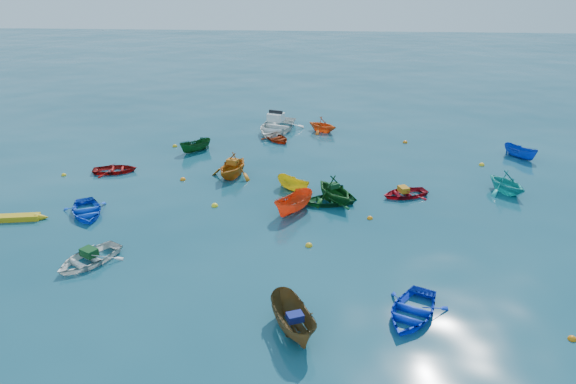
# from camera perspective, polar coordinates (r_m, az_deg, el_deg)

# --- Properties ---
(ground) EXTENTS (160.00, 160.00, 0.00)m
(ground) POSITION_cam_1_polar(r_m,az_deg,el_deg) (28.78, -0.67, -4.68)
(ground) COLOR #0A3A4C
(ground) RESTS_ON ground
(dinghy_blue_sw) EXTENTS (3.62, 4.03, 0.69)m
(dinghy_blue_sw) POSITION_cam_1_polar(r_m,az_deg,el_deg) (33.18, -19.75, -2.17)
(dinghy_blue_sw) COLOR blue
(dinghy_blue_sw) RESTS_ON ground
(dinghy_white_near) EXTENTS (3.74, 4.05, 0.69)m
(dinghy_white_near) POSITION_cam_1_polar(r_m,az_deg,el_deg) (28.22, -19.58, -6.78)
(dinghy_white_near) COLOR silver
(dinghy_white_near) RESTS_ON ground
(sampan_brown_mid) EXTENTS (2.48, 3.62, 1.31)m
(sampan_brown_mid) POSITION_cam_1_polar(r_m,az_deg,el_deg) (22.27, 0.57, -14.05)
(sampan_brown_mid) COLOR brown
(sampan_brown_mid) RESTS_ON ground
(dinghy_blue_se) EXTENTS (3.70, 4.18, 0.72)m
(dinghy_blue_se) POSITION_cam_1_polar(r_m,az_deg,el_deg) (23.62, 12.39, -12.22)
(dinghy_blue_se) COLOR #1034D1
(dinghy_blue_se) RESTS_ON ground
(dinghy_orange_w) EXTENTS (3.61, 3.89, 1.68)m
(dinghy_orange_w) POSITION_cam_1_polar(r_m,az_deg,el_deg) (36.66, -5.63, 1.59)
(dinghy_orange_w) COLOR #C96A12
(dinghy_orange_w) RESTS_ON ground
(sampan_yellow_mid) EXTENTS (2.53, 2.43, 0.99)m
(sampan_yellow_mid) POSITION_cam_1_polar(r_m,az_deg,el_deg) (34.28, 0.56, 0.12)
(sampan_yellow_mid) COLOR yellow
(sampan_yellow_mid) RESTS_ON ground
(dinghy_green_e) EXTENTS (3.37, 2.73, 0.62)m
(dinghy_green_e) POSITION_cam_1_polar(r_m,az_deg,el_deg) (32.67, 4.09, -1.16)
(dinghy_green_e) COLOR #14572B
(dinghy_green_e) RESTS_ON ground
(dinghy_cyan_se) EXTENTS (3.46, 3.61, 1.47)m
(dinghy_cyan_se) POSITION_cam_1_polar(r_m,az_deg,el_deg) (36.55, 21.19, -0.03)
(dinghy_cyan_se) COLOR #1BAAA4
(dinghy_cyan_se) RESTS_ON ground
(dinghy_red_nw) EXTENTS (3.21, 2.59, 0.59)m
(dinghy_red_nw) POSITION_cam_1_polar(r_m,az_deg,el_deg) (38.91, -17.13, 1.94)
(dinghy_red_nw) COLOR #9C0F0D
(dinghy_red_nw) RESTS_ON ground
(sampan_orange_n) EXTENTS (2.67, 3.23, 1.20)m
(sampan_orange_n) POSITION_cam_1_polar(r_m,az_deg,el_deg) (31.50, 0.61, -2.07)
(sampan_orange_n) COLOR #F54617
(sampan_orange_n) RESTS_ON ground
(dinghy_green_n) EXTENTS (4.01, 4.15, 1.67)m
(dinghy_green_n) POSITION_cam_1_polar(r_m,az_deg,el_deg) (32.94, 4.69, -0.97)
(dinghy_green_n) COLOR #135118
(dinghy_green_n) RESTS_ON ground
(dinghy_red_ne) EXTENTS (3.33, 2.88, 0.58)m
(dinghy_red_ne) POSITION_cam_1_polar(r_m,az_deg,el_deg) (34.28, 11.74, -0.40)
(dinghy_red_ne) COLOR #A60D1A
(dinghy_red_ne) RESTS_ON ground
(sampan_blue_far) EXTENTS (2.37, 2.67, 1.01)m
(sampan_blue_far) POSITION_cam_1_polar(r_m,az_deg,el_deg) (43.05, 22.45, 3.23)
(sampan_blue_far) COLOR #0D39AE
(sampan_blue_far) RESTS_ON ground
(dinghy_red_far) EXTENTS (3.12, 3.26, 0.55)m
(dinghy_red_far) POSITION_cam_1_polar(r_m,az_deg,el_deg) (43.52, -1.12, 5.25)
(dinghy_red_far) COLOR #9C2A0D
(dinghy_red_far) RESTS_ON ground
(dinghy_orange_far) EXTENTS (3.31, 3.20, 1.33)m
(dinghy_orange_far) POSITION_cam_1_polar(r_m,az_deg,el_deg) (45.82, 3.50, 6.15)
(dinghy_orange_far) COLOR orange
(dinghy_orange_far) RESTS_ON ground
(sampan_green_far) EXTENTS (2.51, 2.46, 0.99)m
(sampan_green_far) POSITION_cam_1_polar(r_m,az_deg,el_deg) (41.64, -9.33, 4.09)
(sampan_green_far) COLOR #0F4319
(sampan_green_far) RESTS_ON ground
(kayak_yellow) EXTENTS (3.99, 1.25, 0.40)m
(kayak_yellow) POSITION_cam_1_polar(r_m,az_deg,el_deg) (34.13, -26.47, -2.61)
(kayak_yellow) COLOR gold
(kayak_yellow) RESTS_ON ground
(motorboat_white) EXTENTS (5.05, 6.00, 1.66)m
(motorboat_white) POSITION_cam_1_polar(r_m,az_deg,el_deg) (45.78, -1.23, 6.17)
(motorboat_white) COLOR white
(motorboat_white) RESTS_ON ground
(tarp_green_a) EXTENTS (0.93, 0.86, 0.36)m
(tarp_green_a) POSITION_cam_1_polar(r_m,az_deg,el_deg) (28.02, -19.56, -5.78)
(tarp_green_a) COLOR #10421B
(tarp_green_a) RESTS_ON dinghy_white_near
(tarp_blue_a) EXTENTS (0.74, 0.66, 0.29)m
(tarp_blue_a) POSITION_cam_1_polar(r_m,az_deg,el_deg) (21.68, 0.72, -12.59)
(tarp_blue_a) COLOR navy
(tarp_blue_a) RESTS_ON sampan_brown_mid
(tarp_orange_a) EXTENTS (0.82, 0.71, 0.33)m
(tarp_orange_a) POSITION_cam_1_polar(r_m,az_deg,el_deg) (36.34, -5.65, 3.09)
(tarp_orange_a) COLOR #B75D12
(tarp_orange_a) RESTS_ON dinghy_orange_w
(tarp_green_b) EXTENTS (0.71, 0.66, 0.28)m
(tarp_green_b) POSITION_cam_1_polar(r_m,az_deg,el_deg) (32.63, 4.65, 0.65)
(tarp_green_b) COLOR #0F3F1D
(tarp_green_b) RESTS_ON dinghy_green_n
(tarp_orange_b) EXTENTS (0.72, 0.81, 0.32)m
(tarp_orange_b) POSITION_cam_1_polar(r_m,az_deg,el_deg) (34.05, 11.65, 0.28)
(tarp_orange_b) COLOR #C57914
(tarp_orange_b) RESTS_ON dinghy_red_ne
(buoy_ye_a) EXTENTS (0.36, 0.36, 0.36)m
(buoy_ye_a) POSITION_cam_1_polar(r_m,az_deg,el_deg) (28.04, 2.13, -5.51)
(buoy_ye_a) COLOR gold
(buoy_ye_a) RESTS_ON ground
(buoy_or_b) EXTENTS (0.33, 0.33, 0.33)m
(buoy_or_b) POSITION_cam_1_polar(r_m,az_deg,el_deg) (24.41, 26.88, -13.22)
(buoy_or_b) COLOR orange
(buoy_or_b) RESTS_ON ground
(buoy_ye_b) EXTENTS (0.31, 0.31, 0.31)m
(buoy_ye_b) POSITION_cam_1_polar(r_m,az_deg,el_deg) (39.44, -21.81, 1.57)
(buoy_ye_b) COLOR yellow
(buoy_ye_b) RESTS_ON ground
(buoy_or_c) EXTENTS (0.36, 0.36, 0.36)m
(buoy_or_c) POSITION_cam_1_polar(r_m,az_deg,el_deg) (36.53, -10.63, 1.21)
(buoy_or_c) COLOR orange
(buoy_or_c) RESTS_ON ground
(buoy_ye_c) EXTENTS (0.39, 0.39, 0.39)m
(buoy_ye_c) POSITION_cam_1_polar(r_m,az_deg,el_deg) (32.50, -7.45, -1.44)
(buoy_ye_c) COLOR yellow
(buoy_ye_c) RESTS_ON ground
(buoy_or_d) EXTENTS (0.32, 0.32, 0.32)m
(buoy_or_d) POSITION_cam_1_polar(r_m,az_deg,el_deg) (31.08, 8.32, -2.70)
(buoy_or_d) COLOR orange
(buoy_or_d) RESTS_ON ground
(buoy_ye_d) EXTENTS (0.36, 0.36, 0.36)m
(buoy_ye_d) POSITION_cam_1_polar(r_m,az_deg,el_deg) (42.96, -11.42, 4.54)
(buoy_ye_d) COLOR gold
(buoy_ye_d) RESTS_ON ground
(buoy_or_e) EXTENTS (0.37, 0.37, 0.37)m
(buoy_or_e) POSITION_cam_1_polar(r_m,az_deg,el_deg) (43.91, 11.81, 4.92)
(buoy_or_e) COLOR orange
(buoy_or_e) RESTS_ON ground
(buoy_ye_e) EXTENTS (0.38, 0.38, 0.38)m
(buoy_ye_e) POSITION_cam_1_polar(r_m,az_deg,el_deg) (40.60, 19.07, 2.58)
(buoy_ye_e) COLOR yellow
(buoy_ye_e) RESTS_ON ground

